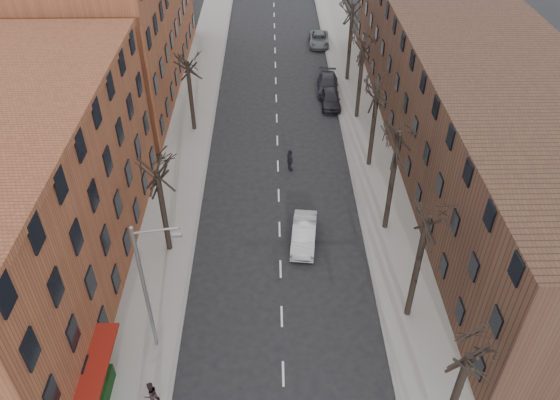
{
  "coord_description": "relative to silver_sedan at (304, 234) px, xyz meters",
  "views": [
    {
      "loc": [
        -0.48,
        -9.56,
        25.99
      ],
      "look_at": [
        0.01,
        18.33,
        4.0
      ],
      "focal_mm": 35.0,
      "sensor_mm": 36.0,
      "label": 1
    }
  ],
  "objects": [
    {
      "name": "streetlight",
      "position": [
        -8.7,
        -8.6,
        4.26
      ],
      "size": [
        2.45,
        0.22,
        9.03
      ],
      "color": "slate",
      "rests_on": "ground"
    },
    {
      "name": "parked_car_far",
      "position": [
        3.63,
        34.99,
        -0.07
      ],
      "size": [
        2.55,
        5.05,
        1.37
      ],
      "primitive_type": "imported",
      "rotation": [
        0.0,
        0.0,
        -0.06
      ],
      "color": "#505357",
      "rests_on": "ground"
    },
    {
      "name": "tree_right_d",
      "position": [
        5.93,
        9.4,
        -0.76
      ],
      "size": [
        5.2,
        5.2,
        10.0
      ],
      "primitive_type": null,
      "color": "black",
      "rests_on": "ground"
    },
    {
      "name": "tree_right_c",
      "position": [
        5.93,
        1.4,
        -0.76
      ],
      "size": [
        5.2,
        5.2,
        11.6
      ],
      "primitive_type": null,
      "color": "black",
      "rests_on": "ground"
    },
    {
      "name": "tree_left_a",
      "position": [
        -9.27,
        -0.6,
        -0.76
      ],
      "size": [
        5.2,
        5.2,
        9.5
      ],
      "primitive_type": null,
      "color": "black",
      "rests_on": "ground"
    },
    {
      "name": "tree_left_b",
      "position": [
        -9.27,
        15.4,
        -0.76
      ],
      "size": [
        5.2,
        5.2,
        9.5
      ],
      "primitive_type": null,
      "color": "black",
      "rests_on": "ground"
    },
    {
      "name": "silver_sedan",
      "position": [
        0.0,
        0.0,
        0.0
      ],
      "size": [
        2.11,
        4.75,
        1.52
      ],
      "primitive_type": "imported",
      "rotation": [
        0.0,
        0.0,
        -0.11
      ],
      "color": "#ACADB3",
      "rests_on": "ground"
    },
    {
      "name": "pedestrian_crossing",
      "position": [
        -0.68,
        8.81,
        0.22
      ],
      "size": [
        0.78,
        1.24,
        1.96
      ],
      "primitive_type": "imported",
      "rotation": [
        0.0,
        0.0,
        1.86
      ],
      "color": "black",
      "rests_on": "ground"
    },
    {
      "name": "sidewalk_left",
      "position": [
        -9.67,
        16.4,
        -0.68
      ],
      "size": [
        4.0,
        90.0,
        0.15
      ],
      "primitive_type": "cube",
      "color": "gray",
      "rests_on": "ground"
    },
    {
      "name": "parked_car_near",
      "position": [
        3.63,
        19.82,
        0.02
      ],
      "size": [
        1.88,
        4.56,
        1.55
      ],
      "primitive_type": "imported",
      "rotation": [
        0.0,
        0.0,
        -0.01
      ],
      "color": "black",
      "rests_on": "ground"
    },
    {
      "name": "tree_right_e",
      "position": [
        5.93,
        17.4,
        -0.76
      ],
      "size": [
        5.2,
        5.2,
        10.8
      ],
      "primitive_type": null,
      "color": "black",
      "rests_on": "ground"
    },
    {
      "name": "building_left_far",
      "position": [
        -17.67,
        25.4,
        6.24
      ],
      "size": [
        12.0,
        28.0,
        14.0
      ],
      "primitive_type": "cube",
      "color": "brown",
      "rests_on": "ground"
    },
    {
      "name": "tree_right_b",
      "position": [
        5.93,
        -6.6,
        -0.76
      ],
      "size": [
        5.2,
        5.2,
        10.8
      ],
      "primitive_type": null,
      "color": "black",
      "rests_on": "ground"
    },
    {
      "name": "pedestrian_b",
      "position": [
        -8.49,
        -12.3,
        0.19
      ],
      "size": [
        0.98,
        0.97,
        1.6
      ],
      "primitive_type": "imported",
      "rotation": [
        0.0,
        0.0,
        3.85
      ],
      "color": "black",
      "rests_on": "sidewalk_left"
    },
    {
      "name": "sidewalk_right",
      "position": [
        6.33,
        16.4,
        -0.68
      ],
      "size": [
        4.0,
        90.0,
        0.15
      ],
      "primitive_type": "cube",
      "color": "gray",
      "rests_on": "ground"
    },
    {
      "name": "building_left_near",
      "position": [
        -17.67,
        -3.6,
        5.24
      ],
      "size": [
        12.0,
        26.0,
        12.0
      ],
      "primitive_type": "cube",
      "color": "brown",
      "rests_on": "ground"
    },
    {
      "name": "parked_car_mid",
      "position": [
        3.63,
        22.85,
        -0.01
      ],
      "size": [
        2.42,
        5.3,
        1.5
      ],
      "primitive_type": "imported",
      "rotation": [
        0.0,
        0.0,
        -0.06
      ],
      "color": "black",
      "rests_on": "ground"
    },
    {
      "name": "building_right",
      "position": [
        14.33,
        11.4,
        4.24
      ],
      "size": [
        12.0,
        50.0,
        10.0
      ],
      "primitive_type": "cube",
      "color": "#482F21",
      "rests_on": "ground"
    },
    {
      "name": "tree_right_f",
      "position": [
        5.93,
        25.4,
        -0.76
      ],
      "size": [
        5.2,
        5.2,
        11.6
      ],
      "primitive_type": null,
      "color": "black",
      "rests_on": "ground"
    }
  ]
}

